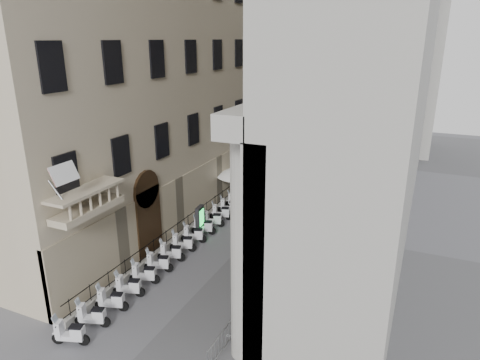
# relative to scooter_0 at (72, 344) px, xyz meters

# --- Properties ---
(far_building) EXTENTS (22.00, 10.00, 30.00)m
(far_building) POSITION_rel_scooter_0_xyz_m (3.15, 44.66, 15.00)
(far_building) COLOR #A5A29C
(far_building) RESTS_ON ground
(iron_fence) EXTENTS (0.30, 28.00, 1.40)m
(iron_fence) POSITION_rel_scooter_0_xyz_m (-1.15, 14.66, 0.00)
(iron_fence) COLOR black
(iron_fence) RESTS_ON ground
(blue_awning) EXTENTS (1.60, 3.00, 3.00)m
(blue_awning) POSITION_rel_scooter_0_xyz_m (7.30, 22.66, 0.00)
(blue_awning) COLOR navy
(blue_awning) RESTS_ON ground
(flag) EXTENTS (1.00, 1.40, 8.20)m
(flag) POSITION_rel_scooter_0_xyz_m (-0.85, 1.66, 0.00)
(flag) COLOR #9E0C11
(flag) RESTS_ON ground
(scooter_0) EXTENTS (1.51, 0.98, 1.50)m
(scooter_0) POSITION_rel_scooter_0_xyz_m (0.00, 0.00, 0.00)
(scooter_0) COLOR white
(scooter_0) RESTS_ON ground
(scooter_1) EXTENTS (1.51, 0.98, 1.50)m
(scooter_1) POSITION_rel_scooter_0_xyz_m (0.00, 1.39, 0.00)
(scooter_1) COLOR white
(scooter_1) RESTS_ON ground
(scooter_2) EXTENTS (1.51, 0.98, 1.50)m
(scooter_2) POSITION_rel_scooter_0_xyz_m (0.00, 2.79, 0.00)
(scooter_2) COLOR white
(scooter_2) RESTS_ON ground
(scooter_3) EXTENTS (1.51, 0.98, 1.50)m
(scooter_3) POSITION_rel_scooter_0_xyz_m (0.00, 4.18, 0.00)
(scooter_3) COLOR white
(scooter_3) RESTS_ON ground
(scooter_4) EXTENTS (1.51, 0.98, 1.50)m
(scooter_4) POSITION_rel_scooter_0_xyz_m (0.00, 5.58, 0.00)
(scooter_4) COLOR white
(scooter_4) RESTS_ON ground
(scooter_5) EXTENTS (1.51, 0.98, 1.50)m
(scooter_5) POSITION_rel_scooter_0_xyz_m (0.00, 6.97, 0.00)
(scooter_5) COLOR white
(scooter_5) RESTS_ON ground
(scooter_6) EXTENTS (1.51, 0.98, 1.50)m
(scooter_6) POSITION_rel_scooter_0_xyz_m (0.00, 8.36, 0.00)
(scooter_6) COLOR white
(scooter_6) RESTS_ON ground
(scooter_7) EXTENTS (1.51, 0.98, 1.50)m
(scooter_7) POSITION_rel_scooter_0_xyz_m (0.00, 9.76, 0.00)
(scooter_7) COLOR white
(scooter_7) RESTS_ON ground
(scooter_8) EXTENTS (1.51, 0.98, 1.50)m
(scooter_8) POSITION_rel_scooter_0_xyz_m (0.00, 11.15, 0.00)
(scooter_8) COLOR white
(scooter_8) RESTS_ON ground
(scooter_9) EXTENTS (1.51, 0.98, 1.50)m
(scooter_9) POSITION_rel_scooter_0_xyz_m (0.00, 12.55, 0.00)
(scooter_9) COLOR white
(scooter_9) RESTS_ON ground
(scooter_10) EXTENTS (1.51, 0.98, 1.50)m
(scooter_10) POSITION_rel_scooter_0_xyz_m (0.00, 13.94, 0.00)
(scooter_10) COLOR white
(scooter_10) RESTS_ON ground
(scooter_11) EXTENTS (1.51, 0.98, 1.50)m
(scooter_11) POSITION_rel_scooter_0_xyz_m (0.00, 15.33, 0.00)
(scooter_11) COLOR white
(scooter_11) RESTS_ON ground
(scooter_12) EXTENTS (1.51, 0.98, 1.50)m
(scooter_12) POSITION_rel_scooter_0_xyz_m (0.00, 16.73, 0.00)
(scooter_12) COLOR white
(scooter_12) RESTS_ON ground
(scooter_13) EXTENTS (1.51, 0.98, 1.50)m
(scooter_13) POSITION_rel_scooter_0_xyz_m (0.00, 18.12, 0.00)
(scooter_13) COLOR white
(scooter_13) RESTS_ON ground
(scooter_14) EXTENTS (1.51, 0.98, 1.50)m
(scooter_14) POSITION_rel_scooter_0_xyz_m (0.00, 19.51, 0.00)
(scooter_14) COLOR white
(scooter_14) RESTS_ON ground
(scooter_15) EXTENTS (1.51, 0.98, 1.50)m
(scooter_15) POSITION_rel_scooter_0_xyz_m (0.00, 20.91, 0.00)
(scooter_15) COLOR white
(scooter_15) RESTS_ON ground
(barrier_0) EXTENTS (0.60, 2.40, 1.10)m
(barrier_0) POSITION_rel_scooter_0_xyz_m (6.47, 2.12, 0.00)
(barrier_0) COLOR #AFB2B7
(barrier_0) RESTS_ON ground
(barrier_1) EXTENTS (0.60, 2.40, 1.10)m
(barrier_1) POSITION_rel_scooter_0_xyz_m (6.47, 4.62, 0.00)
(barrier_1) COLOR #AFB2B7
(barrier_1) RESTS_ON ground
(barrier_2) EXTENTS (0.60, 2.40, 1.10)m
(barrier_2) POSITION_rel_scooter_0_xyz_m (6.47, 7.12, 0.00)
(barrier_2) COLOR #AFB2B7
(barrier_2) RESTS_ON ground
(barrier_3) EXTENTS (0.60, 2.40, 1.10)m
(barrier_3) POSITION_rel_scooter_0_xyz_m (6.47, 9.62, 0.00)
(barrier_3) COLOR #AFB2B7
(barrier_3) RESTS_ON ground
(barrier_4) EXTENTS (0.60, 2.40, 1.10)m
(barrier_4) POSITION_rel_scooter_0_xyz_m (6.47, 12.12, 0.00)
(barrier_4) COLOR #AFB2B7
(barrier_4) RESTS_ON ground
(barrier_5) EXTENTS (0.60, 2.40, 1.10)m
(barrier_5) POSITION_rel_scooter_0_xyz_m (6.47, 14.62, 0.00)
(barrier_5) COLOR #AFB2B7
(barrier_5) RESTS_ON ground
(barrier_6) EXTENTS (0.60, 2.40, 1.10)m
(barrier_6) POSITION_rel_scooter_0_xyz_m (6.47, 17.12, 0.00)
(barrier_6) COLOR #AFB2B7
(barrier_6) RESTS_ON ground
(barrier_7) EXTENTS (0.60, 2.40, 1.10)m
(barrier_7) POSITION_rel_scooter_0_xyz_m (6.47, 19.62, 0.00)
(barrier_7) COLOR #AFB2B7
(barrier_7) RESTS_ON ground
(barrier_8) EXTENTS (0.60, 2.40, 1.10)m
(barrier_8) POSITION_rel_scooter_0_xyz_m (6.47, 22.12, 0.00)
(barrier_8) COLOR #AFB2B7
(barrier_8) RESTS_ON ground
(security_tent) EXTENTS (4.08, 4.08, 3.31)m
(security_tent) POSITION_rel_scooter_0_xyz_m (-0.45, 19.84, 2.77)
(security_tent) COLOR white
(security_tent) RESTS_ON ground
(street_lamp) EXTENTS (2.48, 0.38, 7.59)m
(street_lamp) POSITION_rel_scooter_0_xyz_m (0.92, 23.11, 4.49)
(street_lamp) COLOR #989BA0
(street_lamp) RESTS_ON ground
(info_kiosk) EXTENTS (0.42, 1.00, 2.05)m
(info_kiosk) POSITION_rel_scooter_0_xyz_m (-0.30, 12.54, 1.04)
(info_kiosk) COLOR black
(info_kiosk) RESTS_ON ground
(pedestrian_a) EXTENTS (0.71, 0.49, 1.90)m
(pedestrian_a) POSITION_rel_scooter_0_xyz_m (2.65, 27.66, 0.95)
(pedestrian_a) COLOR #0D1434
(pedestrian_a) RESTS_ON ground
(pedestrian_b) EXTENTS (0.99, 0.90, 1.67)m
(pedestrian_b) POSITION_rel_scooter_0_xyz_m (4.34, 27.08, 0.83)
(pedestrian_b) COLOR black
(pedestrian_b) RESTS_ON ground
(pedestrian_c) EXTENTS (0.97, 0.80, 1.71)m
(pedestrian_c) POSITION_rel_scooter_0_xyz_m (1.95, 27.65, 0.86)
(pedestrian_c) COLOR black
(pedestrian_c) RESTS_ON ground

